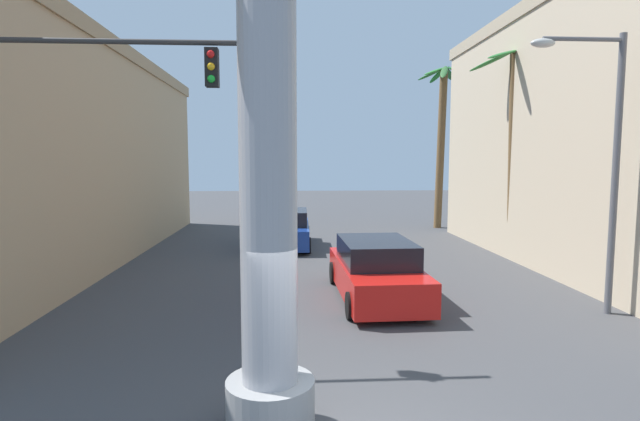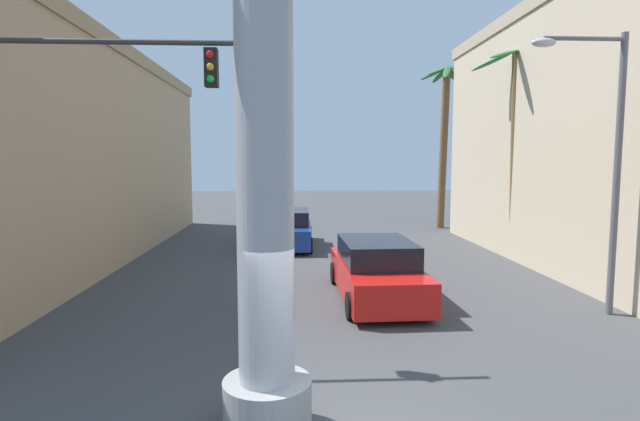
# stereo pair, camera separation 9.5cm
# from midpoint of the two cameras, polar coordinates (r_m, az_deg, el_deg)

# --- Properties ---
(ground_plane) EXTENTS (90.07, 90.07, 0.00)m
(ground_plane) POSITION_cam_midpoint_polar(r_m,az_deg,el_deg) (15.98, -0.63, -7.43)
(ground_plane) COLOR #424244
(building_left) EXTENTS (8.20, 22.60, 7.77)m
(building_left) POSITION_cam_midpoint_polar(r_m,az_deg,el_deg) (20.66, -31.73, 5.59)
(building_left) COLOR tan
(building_left) RESTS_ON ground
(building_right) EXTENTS (6.43, 17.41, 9.10)m
(building_right) POSITION_cam_midpoint_polar(r_m,az_deg,el_deg) (19.78, 31.64, 7.56)
(building_right) COLOR #C6B293
(building_right) RESTS_ON ground
(street_lamp) EXTENTS (2.23, 0.28, 6.51)m
(street_lamp) POSITION_cam_midpoint_polar(r_m,az_deg,el_deg) (13.28, 29.87, 6.37)
(street_lamp) COLOR #59595E
(street_lamp) RESTS_ON ground
(traffic_light_mast) EXTENTS (5.67, 0.32, 5.89)m
(traffic_light_mast) POSITION_cam_midpoint_polar(r_m,az_deg,el_deg) (10.53, -28.39, 8.12)
(traffic_light_mast) COLOR #333333
(traffic_light_mast) RESTS_ON ground
(car_lead) EXTENTS (2.16, 4.87, 1.56)m
(car_lead) POSITION_cam_midpoint_polar(r_m,az_deg,el_deg) (13.32, 6.67, -6.88)
(car_lead) COLOR black
(car_lead) RESTS_ON ground
(car_far) EXTENTS (2.07, 4.81, 1.56)m
(car_far) POSITION_cam_midpoint_polar(r_m,az_deg,el_deg) (21.21, -3.49, -2.15)
(car_far) COLOR black
(car_far) RESTS_ON ground
(palm_tree_far_right) EXTENTS (2.96, 2.99, 8.62)m
(palm_tree_far_right) POSITION_cam_midpoint_polar(r_m,az_deg,el_deg) (27.61, 14.13, 8.87)
(palm_tree_far_right) COLOR brown
(palm_tree_far_right) RESTS_ON ground
(palm_tree_mid_right) EXTENTS (3.15, 3.21, 7.67)m
(palm_tree_mid_right) POSITION_cam_midpoint_polar(r_m,az_deg,el_deg) (19.66, 21.63, 9.58)
(palm_tree_mid_right) COLOR brown
(palm_tree_mid_right) RESTS_ON ground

